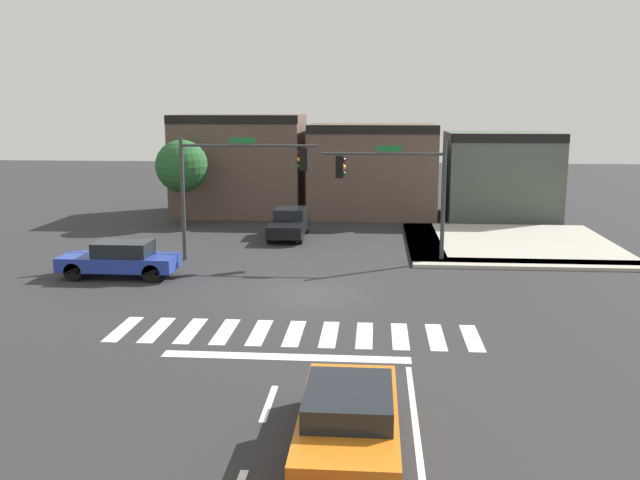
% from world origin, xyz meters
% --- Properties ---
extents(ground_plane, '(120.00, 120.00, 0.00)m').
position_xyz_m(ground_plane, '(0.00, 0.00, 0.00)').
color(ground_plane, '#2B2B2D').
extents(crosswalk_near, '(11.03, 2.44, 0.01)m').
position_xyz_m(crosswalk_near, '(-0.00, -4.50, 0.00)').
color(crosswalk_near, silver).
rests_on(crosswalk_near, ground_plane).
extents(lane_markings, '(6.80, 18.75, 0.01)m').
position_xyz_m(lane_markings, '(1.16, -11.43, 0.00)').
color(lane_markings, white).
rests_on(lane_markings, ground_plane).
extents(bike_detector_marking, '(1.12, 1.12, 0.01)m').
position_xyz_m(bike_detector_marking, '(1.67, -8.79, 0.00)').
color(bike_detector_marking, yellow).
rests_on(bike_detector_marking, ground_plane).
extents(curb_corner_northeast, '(10.00, 10.60, 0.15)m').
position_xyz_m(curb_corner_northeast, '(8.49, 9.42, 0.07)').
color(curb_corner_northeast, '#B2AA9E').
rests_on(curb_corner_northeast, ground_plane).
extents(storefront_row, '(23.22, 5.87, 6.19)m').
position_xyz_m(storefront_row, '(0.91, 18.81, 2.88)').
color(storefront_row, brown).
rests_on(storefront_row, ground_plane).
extents(traffic_signal_northwest, '(6.00, 0.32, 5.39)m').
position_xyz_m(traffic_signal_northwest, '(-3.61, 5.25, 3.83)').
color(traffic_signal_northwest, '#383A3D').
rests_on(traffic_signal_northwest, ground_plane).
extents(traffic_signal_northeast, '(5.34, 0.32, 5.29)m').
position_xyz_m(traffic_signal_northeast, '(3.23, 5.67, 3.60)').
color(traffic_signal_northeast, '#383A3D').
rests_on(traffic_signal_northeast, ground_plane).
extents(car_blue, '(4.59, 1.73, 1.45)m').
position_xyz_m(car_blue, '(-7.71, 1.89, 0.74)').
color(car_blue, '#23389E').
rests_on(car_blue, ground_plane).
extents(car_black, '(1.74, 4.32, 1.47)m').
position_xyz_m(car_black, '(-2.07, 10.89, 0.73)').
color(car_black, black).
rests_on(car_black, ground_plane).
extents(car_orange, '(1.92, 4.73, 1.34)m').
position_xyz_m(car_orange, '(1.91, -11.59, 0.70)').
color(car_orange, orange).
rests_on(car_orange, ground_plane).
extents(roadside_tree, '(2.95, 2.95, 4.87)m').
position_xyz_m(roadside_tree, '(-8.50, 14.00, 3.37)').
color(roadside_tree, '#4C3823').
rests_on(roadside_tree, ground_plane).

